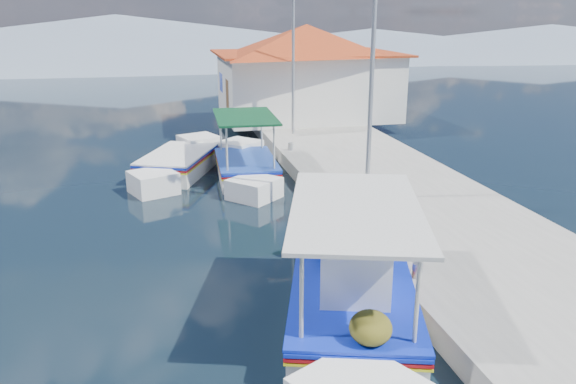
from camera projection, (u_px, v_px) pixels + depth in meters
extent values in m
plane|color=black|center=(209.00, 257.00, 13.30)|extent=(160.00, 160.00, 0.00)
cube|color=#A8A59D|center=(361.00, 167.00, 20.05)|extent=(5.00, 44.00, 0.50)
cylinder|color=#A5A8AD|center=(417.00, 270.00, 11.12)|extent=(0.20, 0.20, 0.30)
cylinder|color=#A5A8AD|center=(339.00, 194.00, 15.77)|extent=(0.20, 0.20, 0.30)
cylinder|color=#A5A8AD|center=(291.00, 146.00, 21.35)|extent=(0.20, 0.20, 0.30)
cylinder|color=#A5A8AD|center=(262.00, 119.00, 26.93)|extent=(0.20, 0.20, 0.30)
cube|color=white|center=(352.00, 312.00, 10.46)|extent=(3.25, 4.62, 0.92)
cube|color=white|center=(279.00, 253.00, 12.73)|extent=(2.07, 2.07, 1.01)
cube|color=#0E26BA|center=(353.00, 291.00, 10.33)|extent=(3.35, 4.76, 0.06)
cube|color=#A50E13|center=(353.00, 295.00, 10.36)|extent=(3.35, 4.76, 0.05)
cube|color=yellow|center=(353.00, 298.00, 10.38)|extent=(3.35, 4.76, 0.04)
cube|color=#0E26BA|center=(353.00, 287.00, 10.31)|extent=(3.35, 4.73, 0.05)
cube|color=brown|center=(353.00, 289.00, 10.32)|extent=(3.06, 4.50, 0.05)
cube|color=white|center=(364.00, 268.00, 9.92)|extent=(1.48, 1.54, 1.06)
cube|color=silver|center=(365.00, 239.00, 9.76)|extent=(1.61, 1.66, 0.06)
cylinder|color=beige|center=(266.00, 227.00, 11.15)|extent=(0.07, 0.07, 1.54)
cylinder|color=beige|center=(338.00, 212.00, 11.95)|extent=(0.07, 0.07, 1.54)
cylinder|color=beige|center=(379.00, 303.00, 8.23)|extent=(0.07, 0.07, 1.54)
cylinder|color=beige|center=(464.00, 277.00, 9.03)|extent=(0.07, 0.07, 1.54)
cube|color=silver|center=(356.00, 208.00, 9.86)|extent=(3.35, 4.66, 0.07)
ellipsoid|color=#4E5015|center=(297.00, 253.00, 11.18)|extent=(0.73, 0.81, 0.55)
ellipsoid|color=#4E5015|center=(313.00, 240.00, 11.91)|extent=(0.62, 0.68, 0.46)
ellipsoid|color=#4E5015|center=(429.00, 317.00, 8.90)|extent=(0.66, 0.72, 0.49)
sphere|color=#D25106|center=(377.00, 232.00, 11.04)|extent=(0.39, 0.39, 0.39)
cube|color=white|center=(246.00, 173.00, 19.54)|extent=(2.01, 3.53, 0.88)
cube|color=white|center=(234.00, 154.00, 21.64)|extent=(1.89, 1.89, 0.97)
cube|color=white|center=(261.00, 191.00, 17.48)|extent=(1.83, 1.83, 0.83)
cube|color=#0E26BA|center=(246.00, 161.00, 19.42)|extent=(2.07, 3.63, 0.06)
cube|color=#A50E13|center=(246.00, 163.00, 19.44)|extent=(2.07, 3.63, 0.05)
cube|color=yellow|center=(246.00, 165.00, 19.46)|extent=(2.07, 3.63, 0.04)
cube|color=#1C42AC|center=(246.00, 159.00, 19.40)|extent=(2.08, 3.60, 0.05)
cube|color=brown|center=(246.00, 160.00, 19.41)|extent=(1.85, 3.45, 0.05)
cylinder|color=beige|center=(217.00, 131.00, 20.33)|extent=(0.06, 0.06, 1.48)
cylinder|color=beige|center=(258.00, 129.00, 20.70)|extent=(0.06, 0.06, 1.48)
cylinder|color=beige|center=(231.00, 149.00, 17.66)|extent=(0.06, 0.06, 1.48)
cylinder|color=beige|center=(278.00, 147.00, 18.04)|extent=(0.06, 0.06, 1.48)
cube|color=#0C3F21|center=(245.00, 117.00, 18.96)|extent=(2.10, 3.53, 0.06)
cube|color=white|center=(179.00, 168.00, 20.06)|extent=(3.03, 3.91, 0.97)
cube|color=white|center=(152.00, 152.00, 21.83)|extent=(1.72, 1.72, 1.07)
cube|color=white|center=(209.00, 183.00, 18.30)|extent=(1.68, 1.68, 0.92)
cube|color=#0E26BA|center=(178.00, 155.00, 19.92)|extent=(3.12, 4.03, 0.06)
cube|color=#A50E13|center=(178.00, 158.00, 19.94)|extent=(3.12, 4.03, 0.05)
cube|color=yellow|center=(178.00, 160.00, 19.97)|extent=(3.12, 4.03, 0.04)
cube|color=white|center=(178.00, 153.00, 19.90)|extent=(3.12, 4.00, 0.05)
cube|color=brown|center=(178.00, 154.00, 19.91)|extent=(2.86, 3.79, 0.05)
cube|color=white|center=(306.00, 86.00, 27.95)|extent=(8.00, 6.00, 3.00)
cube|color=#B93E19|center=(306.00, 53.00, 27.49)|extent=(8.64, 6.48, 0.10)
pyramid|color=#B93E19|center=(307.00, 39.00, 27.29)|extent=(10.49, 10.49, 1.40)
cube|color=brown|center=(228.00, 102.00, 26.34)|extent=(0.06, 1.00, 2.00)
cube|color=#0E26BA|center=(221.00, 82.00, 28.48)|extent=(0.06, 1.20, 0.90)
cylinder|color=#A5A8AD|center=(371.00, 89.00, 15.08)|extent=(0.12, 0.12, 6.00)
cylinder|color=#A5A8AD|center=(293.00, 62.00, 23.45)|extent=(0.12, 0.12, 6.00)
cone|color=slate|center=(117.00, 40.00, 63.59)|extent=(96.00, 96.00, 5.50)
cone|color=slate|center=(371.00, 45.00, 70.16)|extent=(76.80, 76.80, 3.80)
cone|color=slate|center=(550.00, 41.00, 75.36)|extent=(89.60, 89.60, 4.20)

